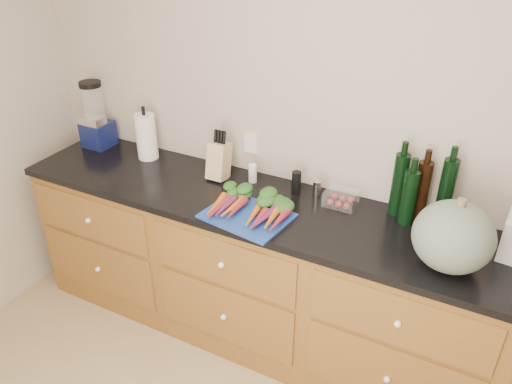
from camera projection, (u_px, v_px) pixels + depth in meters
The scene contains 14 objects.
wall_back at pixel (356, 131), 2.57m from camera, with size 4.10×0.05×2.60m, color #BBAD9B.
cabinets at pixel (323, 295), 2.74m from camera, with size 3.60×0.64×0.90m.
countertop at pixel (329, 224), 2.51m from camera, with size 3.64×0.62×0.04m, color black.
cutting_board at pixel (247, 216), 2.53m from camera, with size 0.42×0.32×0.01m, color navy.
carrots at pixel (251, 206), 2.55m from camera, with size 0.43×0.31×0.06m.
squash at pixel (453, 237), 2.11m from camera, with size 0.34×0.34×0.31m, color #526252.
blender_appliance at pixel (96, 119), 3.18m from camera, with size 0.17×0.17×0.43m.
paper_towel at pixel (146, 137), 3.05m from camera, with size 0.13×0.13×0.28m, color white.
knife_block at pixel (219, 161), 2.84m from camera, with size 0.11×0.11×0.21m, color tan.
grinder_salt at pixel (253, 173), 2.82m from camera, with size 0.05×0.05×0.11m, color white.
grinder_pepper at pixel (296, 182), 2.71m from camera, with size 0.05×0.05×0.13m, color black.
canister_chrome at pixel (317, 189), 2.67m from camera, with size 0.04×0.04×0.10m, color silver.
tomato_box at pixel (341, 198), 2.61m from camera, with size 0.17×0.13×0.08m, color white.
bottles at pixel (419, 191), 2.43m from camera, with size 0.29×0.15×0.35m.
Camera 1 is at (0.63, -0.73, 2.32)m, focal length 35.00 mm.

